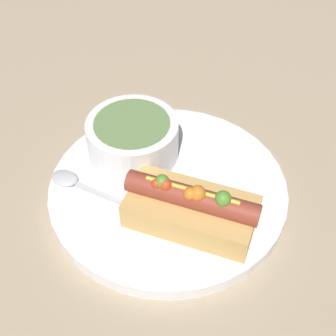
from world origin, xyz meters
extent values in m
plane|color=tan|center=(0.00, 0.00, 0.00)|extent=(4.00, 4.00, 0.00)
cylinder|color=white|center=(0.00, 0.00, 0.01)|extent=(0.29, 0.29, 0.02)
cube|color=tan|center=(0.01, -0.06, 0.03)|extent=(0.16, 0.14, 0.03)
cylinder|color=brown|center=(0.01, -0.06, 0.06)|extent=(0.14, 0.10, 0.03)
sphere|color=#518C2D|center=(0.04, -0.08, 0.07)|extent=(0.02, 0.02, 0.02)
sphere|color=#C63F1E|center=(-0.02, -0.04, 0.07)|extent=(0.01, 0.01, 0.01)
sphere|color=orange|center=(0.02, -0.07, 0.07)|extent=(0.02, 0.02, 0.02)
sphere|color=#518C2D|center=(-0.02, -0.04, 0.07)|extent=(0.02, 0.02, 0.02)
sphere|color=#C63F1E|center=(-0.01, -0.05, 0.07)|extent=(0.01, 0.01, 0.01)
sphere|color=orange|center=(0.01, -0.06, 0.07)|extent=(0.01, 0.01, 0.01)
cylinder|color=gold|center=(0.01, -0.06, 0.07)|extent=(0.09, 0.06, 0.01)
cylinder|color=white|center=(-0.03, 0.06, 0.04)|extent=(0.12, 0.12, 0.05)
cylinder|color=#66844C|center=(-0.03, 0.06, 0.06)|extent=(0.10, 0.10, 0.01)
cube|color=#B7B7BC|center=(-0.07, -0.01, 0.02)|extent=(0.09, 0.08, 0.00)
ellipsoid|color=#B7B7BC|center=(-0.12, 0.04, 0.02)|extent=(0.04, 0.04, 0.01)
camera|label=1|loc=(-0.09, -0.37, 0.45)|focal=50.00mm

